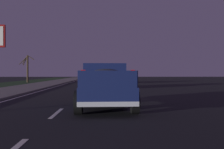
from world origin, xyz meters
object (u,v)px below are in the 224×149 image
at_px(pickup_truck, 105,84).
at_px(bare_tree_far, 27,68).
at_px(sedan_blue, 104,80).
at_px(sedan_green, 106,78).

bearing_deg(pickup_truck, bare_tree_far, 21.56).
bearing_deg(sedan_blue, sedan_green, -1.29).
xyz_separation_m(pickup_truck, sedan_blue, (13.87, 0.09, -0.20)).
bearing_deg(sedan_green, sedan_blue, 178.71).
relative_size(pickup_truck, sedan_green, 1.24).
distance_m(sedan_green, bare_tree_far, 12.47).
xyz_separation_m(pickup_truck, bare_tree_far, (29.74, 11.75, 1.26)).
distance_m(pickup_truck, bare_tree_far, 32.00).
bearing_deg(bare_tree_far, pickup_truck, -158.44).
bearing_deg(bare_tree_far, sedan_blue, -143.70).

